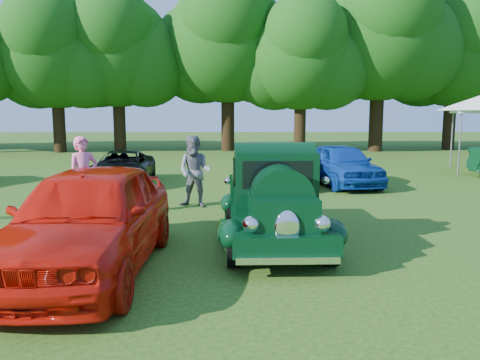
{
  "coord_description": "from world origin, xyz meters",
  "views": [
    {
      "loc": [
        0.5,
        -8.06,
        2.48
      ],
      "look_at": [
        0.82,
        1.83,
        1.1
      ],
      "focal_mm": 35.0,
      "sensor_mm": 36.0,
      "label": 1
    }
  ],
  "objects_px": {
    "hero_pickup": "(273,202)",
    "spectator_grey": "(195,172)",
    "spectator_pink": "(84,177)",
    "red_convertible": "(90,218)",
    "back_car_orange": "(291,166)",
    "back_car_black": "(122,168)",
    "back_car_blue": "(342,164)"
  },
  "relations": [
    {
      "from": "hero_pickup",
      "to": "spectator_grey",
      "type": "xyz_separation_m",
      "value": [
        -1.75,
        3.56,
        0.19
      ]
    },
    {
      "from": "spectator_pink",
      "to": "spectator_grey",
      "type": "xyz_separation_m",
      "value": [
        2.61,
        1.19,
        -0.02
      ]
    },
    {
      "from": "red_convertible",
      "to": "back_car_orange",
      "type": "bearing_deg",
      "value": 65.93
    },
    {
      "from": "red_convertible",
      "to": "back_car_black",
      "type": "xyz_separation_m",
      "value": [
        -1.55,
        9.47,
        -0.26
      ]
    },
    {
      "from": "red_convertible",
      "to": "spectator_grey",
      "type": "xyz_separation_m",
      "value": [
        1.34,
        5.21,
        0.11
      ]
    },
    {
      "from": "hero_pickup",
      "to": "spectator_pink",
      "type": "height_order",
      "value": "spectator_pink"
    },
    {
      "from": "hero_pickup",
      "to": "spectator_grey",
      "type": "relative_size",
      "value": 2.39
    },
    {
      "from": "spectator_pink",
      "to": "red_convertible",
      "type": "bearing_deg",
      "value": -109.89
    },
    {
      "from": "red_convertible",
      "to": "spectator_grey",
      "type": "relative_size",
      "value": 2.61
    },
    {
      "from": "red_convertible",
      "to": "back_car_black",
      "type": "height_order",
      "value": "red_convertible"
    },
    {
      "from": "back_car_orange",
      "to": "spectator_grey",
      "type": "distance_m",
      "value": 5.14
    },
    {
      "from": "back_car_blue",
      "to": "spectator_pink",
      "type": "distance_m",
      "value": 9.07
    },
    {
      "from": "hero_pickup",
      "to": "back_car_orange",
      "type": "xyz_separation_m",
      "value": [
        1.42,
        7.59,
        -0.12
      ]
    },
    {
      "from": "hero_pickup",
      "to": "red_convertible",
      "type": "distance_m",
      "value": 3.5
    },
    {
      "from": "red_convertible",
      "to": "spectator_pink",
      "type": "xyz_separation_m",
      "value": [
        -1.28,
        4.01,
        0.13
      ]
    },
    {
      "from": "red_convertible",
      "to": "back_car_orange",
      "type": "relative_size",
      "value": 1.11
    },
    {
      "from": "back_car_blue",
      "to": "spectator_grey",
      "type": "height_order",
      "value": "spectator_grey"
    },
    {
      "from": "spectator_pink",
      "to": "back_car_black",
      "type": "bearing_deg",
      "value": 55.32
    },
    {
      "from": "hero_pickup",
      "to": "back_car_black",
      "type": "relative_size",
      "value": 1.08
    },
    {
      "from": "red_convertible",
      "to": "back_car_orange",
      "type": "distance_m",
      "value": 10.28
    },
    {
      "from": "back_car_orange",
      "to": "spectator_pink",
      "type": "height_order",
      "value": "spectator_pink"
    },
    {
      "from": "back_car_orange",
      "to": "hero_pickup",
      "type": "bearing_deg",
      "value": -90.09
    },
    {
      "from": "back_car_blue",
      "to": "spectator_pink",
      "type": "bearing_deg",
      "value": -154.45
    },
    {
      "from": "back_car_blue",
      "to": "spectator_pink",
      "type": "height_order",
      "value": "spectator_pink"
    },
    {
      "from": "back_car_blue",
      "to": "spectator_grey",
      "type": "bearing_deg",
      "value": -150.36
    },
    {
      "from": "hero_pickup",
      "to": "back_car_orange",
      "type": "height_order",
      "value": "hero_pickup"
    },
    {
      "from": "red_convertible",
      "to": "spectator_grey",
      "type": "distance_m",
      "value": 5.38
    },
    {
      "from": "spectator_grey",
      "to": "spectator_pink",
      "type": "bearing_deg",
      "value": -137.6
    },
    {
      "from": "red_convertible",
      "to": "spectator_pink",
      "type": "height_order",
      "value": "spectator_pink"
    },
    {
      "from": "red_convertible",
      "to": "back_car_orange",
      "type": "xyz_separation_m",
      "value": [
        4.51,
        9.24,
        -0.2
      ]
    },
    {
      "from": "red_convertible",
      "to": "back_car_blue",
      "type": "distance_m",
      "value": 10.98
    },
    {
      "from": "back_car_blue",
      "to": "spectator_grey",
      "type": "distance_m",
      "value": 6.24
    }
  ]
}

